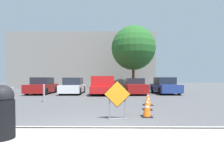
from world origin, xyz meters
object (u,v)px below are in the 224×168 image
(parked_car_nearest, at_px, (42,86))
(pickup_truck, at_px, (104,86))
(traffic_cone_second, at_px, (147,103))
(parked_car_third, at_px, (135,87))
(bollard_nearest, at_px, (44,93))
(parked_car_fourth, at_px, (165,86))
(trash_bin, at_px, (2,111))
(bollard_second, at_px, (13,94))
(parked_car_second, at_px, (73,86))
(traffic_cone_nearest, at_px, (147,107))
(traffic_cone_third, at_px, (148,99))
(road_closed_sign, at_px, (117,98))

(parked_car_nearest, xyz_separation_m, pickup_truck, (5.74, -0.34, 0.04))
(traffic_cone_second, xyz_separation_m, parked_car_third, (0.47, 8.35, 0.36))
(parked_car_nearest, distance_m, bollard_nearest, 6.31)
(parked_car_fourth, bearing_deg, bollard_nearest, 32.75)
(parked_car_third, xyz_separation_m, trash_bin, (-4.36, -12.57, 0.04))
(pickup_truck, xyz_separation_m, bollard_second, (-5.16, -5.46, -0.25))
(parked_car_nearest, distance_m, bollard_second, 5.84)
(traffic_cone_second, height_order, trash_bin, trash_bin)
(parked_car_second, distance_m, parked_car_fourth, 8.62)
(parked_car_third, bearing_deg, pickup_truck, 6.35)
(parked_car_nearest, distance_m, parked_car_third, 8.61)
(traffic_cone_nearest, xyz_separation_m, parked_car_nearest, (-7.83, 9.78, 0.32))
(parked_car_second, bearing_deg, parked_car_third, 178.15)
(traffic_cone_third, distance_m, bollard_nearest, 6.08)
(traffic_cone_nearest, xyz_separation_m, parked_car_fourth, (3.65, 10.10, 0.33))
(parked_car_nearest, height_order, bollard_second, parked_car_nearest)
(traffic_cone_third, bearing_deg, bollard_nearest, 169.31)
(parked_car_second, bearing_deg, bollard_second, 67.20)
(traffic_cone_nearest, height_order, traffic_cone_third, traffic_cone_nearest)
(parked_car_nearest, bearing_deg, parked_car_fourth, -178.49)
(traffic_cone_nearest, bearing_deg, trash_bin, -142.50)
(road_closed_sign, relative_size, parked_car_second, 0.32)
(traffic_cone_second, distance_m, pickup_truck, 8.34)
(parked_car_third, relative_size, bollard_second, 4.95)
(parked_car_second, distance_m, parked_car_third, 5.74)
(traffic_cone_second, relative_size, bollard_second, 0.70)
(pickup_truck, distance_m, parked_car_fourth, 5.78)
(parked_car_second, bearing_deg, traffic_cone_third, 126.97)
(pickup_truck, bearing_deg, parked_car_second, -8.24)
(trash_bin, bearing_deg, traffic_cone_third, 53.20)
(parked_car_third, height_order, bollard_nearest, parked_car_third)
(road_closed_sign, bearing_deg, parked_car_second, 110.65)
(traffic_cone_second, relative_size, parked_car_fourth, 0.15)
(parked_car_third, height_order, parked_car_fourth, parked_car_fourth)
(traffic_cone_nearest, relative_size, traffic_cone_second, 1.20)
(road_closed_sign, height_order, bollard_second, road_closed_sign)
(traffic_cone_nearest, distance_m, parked_car_third, 9.85)
(traffic_cone_second, distance_m, parked_car_fourth, 9.27)
(trash_bin, bearing_deg, traffic_cone_second, 47.25)
(parked_car_third, bearing_deg, trash_bin, 69.64)
(traffic_cone_second, height_order, pickup_truck, pickup_truck)
(bollard_second, bearing_deg, parked_car_third, 36.04)
(traffic_cone_third, bearing_deg, parked_car_second, 128.50)
(parked_car_fourth, relative_size, bollard_second, 4.69)
(parked_car_nearest, xyz_separation_m, bollard_second, (0.58, -5.80, -0.21))
(road_closed_sign, xyz_separation_m, parked_car_fourth, (4.74, 10.51, -0.04))
(traffic_cone_third, height_order, parked_car_third, parked_car_third)
(traffic_cone_nearest, distance_m, parked_car_fourth, 10.74)
(parked_car_second, xyz_separation_m, bollard_nearest, (-0.40, -5.87, -0.11))
(traffic_cone_second, bearing_deg, pickup_truck, 106.78)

